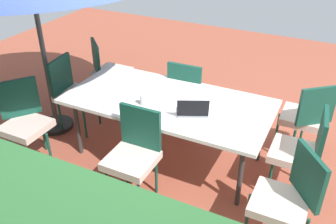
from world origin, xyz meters
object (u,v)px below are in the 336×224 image
Objects in this scene: chair_northwest at (287,197)px; cup at (143,100)px; chair_north at (134,152)px; chair_south at (188,91)px; chair_west at (302,149)px; chair_northeast at (24,119)px; dining_table at (168,104)px; chair_east at (73,91)px; chair_southeast at (108,69)px; laptop at (192,111)px; chair_southwest at (306,115)px.

cup is (1.66, -0.50, 0.28)m from chair_northwest.
chair_south is at bearing 90.85° from chair_north.
chair_west and chair_northeast have the same top height.
chair_east is (1.38, -0.04, -0.17)m from dining_table.
chair_northeast is (1.42, 0.03, 0.00)m from chair_north.
chair_northwest is at bearing -163.49° from chair_southeast.
chair_east is at bearing 150.13° from chair_north.
chair_northeast is at bearing 131.92° from chair_southeast.
chair_northwest is 1.00× the size of chair_north.
chair_southwest is at bearing -164.30° from laptop.
chair_east reaches higher than cup.
chair_northeast is at bearing 28.06° from dining_table.
chair_west is (-1.51, 0.64, 0.00)m from chair_south.
chair_southwest is 1.00× the size of chair_southeast.
chair_west is 2.49× the size of laptop.
chair_northwest is at bearing -5.30° from chair_west.
chair_northeast is at bearing -179.48° from chair_north.
chair_southeast is at bearing -110.34° from chair_west.
chair_northeast is 1.90m from laptop.
chair_south is (1.44, 0.06, 0.00)m from chair_southwest.
chair_west is at bearing -150.54° from chair_southeast.
chair_southeast is 1.00× the size of chair_east.
chair_southwest reaches higher than cup.
chair_southwest is (0.06, -1.43, 0.00)m from chair_northwest.
chair_east is (2.84, -0.74, 0.00)m from chair_northwest.
cup is at bearing -9.35° from chair_southwest.
chair_southwest is at bearing -152.37° from dining_table.
chair_east is (0.02, 0.75, 0.00)m from chair_southeast.
chair_northeast is (1.38, 1.44, 0.00)m from chair_south.
chair_south is at bearing -169.66° from chair_northwest.
chair_northwest is 1.44m from chair_southwest.
dining_table is 1.59m from chair_southwest.
cup is (0.56, 0.04, 0.01)m from laptop.
chair_northeast is (0.07, 1.55, 0.00)m from chair_southeast.
chair_north is (0.01, 0.73, -0.17)m from dining_table.
chair_south is at bearing -37.65° from chair_southwest.
chair_east is (-0.04, -0.80, 0.00)m from chair_northeast.
laptop is at bearing 113.91° from chair_south.
chair_southeast is at bearing -30.18° from dining_table.
chair_northeast is 0.80m from chair_east.
chair_southwest is at bearing -179.68° from chair_south.
dining_table is at bearing -97.92° from chair_east.
chair_northwest is 1.25m from laptop.
chair_southeast and chair_east have the same top height.
dining_table is 0.30m from cup.
chair_west and chair_east have the same top height.
laptop reaches higher than cup.
dining_table is 2.32× the size of chair_northwest.
chair_southwest is at bearing -25.10° from chair_northeast.
chair_northwest is 1.75m from cup.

